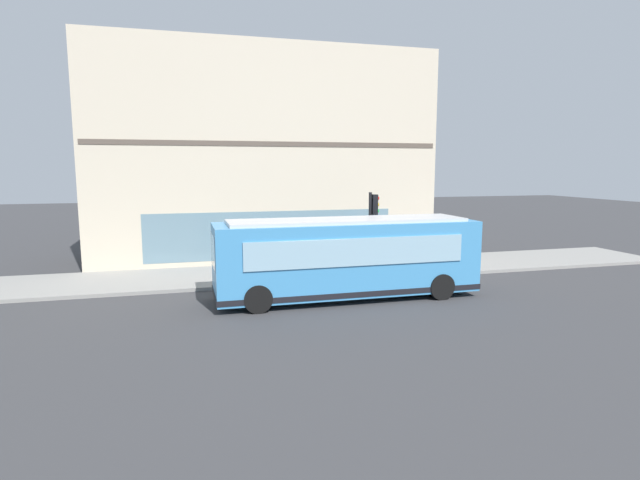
{
  "coord_description": "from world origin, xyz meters",
  "views": [
    {
      "loc": [
        -18.08,
        4.4,
        4.99
      ],
      "look_at": [
        2.52,
        -1.22,
        1.93
      ],
      "focal_mm": 28.52,
      "sensor_mm": 36.0,
      "label": 1
    }
  ],
  "objects": [
    {
      "name": "ground",
      "position": [
        0.0,
        0.0,
        0.0
      ],
      "size": [
        120.0,
        120.0,
        0.0
      ],
      "primitive_type": "plane",
      "color": "#38383A"
    },
    {
      "name": "sidewalk_curb",
      "position": [
        4.9,
        0.0,
        0.07
      ],
      "size": [
        4.59,
        40.0,
        0.15
      ],
      "primitive_type": "cube",
      "color": "gray",
      "rests_on": "ground"
    },
    {
      "name": "building_corner",
      "position": [
        10.27,
        0.0,
        5.58
      ],
      "size": [
        6.21,
        17.97,
        11.18
      ],
      "color": "beige",
      "rests_on": "ground"
    },
    {
      "name": "city_bus_nearside",
      "position": [
        0.06,
        -1.6,
        1.55
      ],
      "size": [
        2.62,
        10.05,
        3.07
      ],
      "color": "#3F8CC6",
      "rests_on": "ground"
    },
    {
      "name": "traffic_light_near_corner",
      "position": [
        3.0,
        -3.78,
        2.77
      ],
      "size": [
        0.32,
        0.49,
        3.76
      ],
      "color": "black",
      "rests_on": "sidewalk_curb"
    },
    {
      "name": "fire_hydrant",
      "position": [
        5.72,
        -1.07,
        0.51
      ],
      "size": [
        0.35,
        0.35,
        0.74
      ],
      "color": "red",
      "rests_on": "sidewalk_curb"
    },
    {
      "name": "pedestrian_walking_along_curb",
      "position": [
        3.37,
        -0.53,
        1.2
      ],
      "size": [
        0.32,
        0.32,
        1.81
      ],
      "color": "#3F8C4C",
      "rests_on": "sidewalk_curb"
    },
    {
      "name": "pedestrian_by_light_pole",
      "position": [
        4.44,
        -8.37,
        1.05
      ],
      "size": [
        0.32,
        0.32,
        1.57
      ],
      "color": "silver",
      "rests_on": "sidewalk_curb"
    },
    {
      "name": "pedestrian_near_hydrant",
      "position": [
        5.9,
        -4.41,
        1.11
      ],
      "size": [
        0.32,
        0.32,
        1.68
      ],
      "color": "#B23338",
      "rests_on": "sidewalk_curb"
    },
    {
      "name": "pedestrian_near_building_entrance",
      "position": [
        4.79,
        -4.21,
        1.08
      ],
      "size": [
        0.32,
        0.32,
        1.62
      ],
      "color": "black",
      "rests_on": "sidewalk_curb"
    },
    {
      "name": "newspaper_vending_box",
      "position": [
        3.53,
        -5.97,
        0.6
      ],
      "size": [
        0.44,
        0.42,
        0.9
      ],
      "color": "#263F99",
      "rests_on": "sidewalk_curb"
    }
  ]
}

